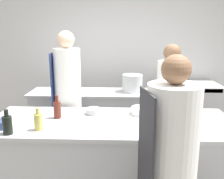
# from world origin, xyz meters

# --- Properties ---
(wall_back) EXTENTS (8.00, 0.06, 2.80)m
(wall_back) POSITION_xyz_m (0.00, 2.13, 1.40)
(wall_back) COLOR silver
(wall_back) RESTS_ON ground_plane
(prep_counter) EXTENTS (2.53, 0.92, 0.90)m
(prep_counter) POSITION_xyz_m (0.00, 0.00, 0.45)
(prep_counter) COLOR #B7BABC
(prep_counter) RESTS_ON ground_plane
(pass_counter) EXTENTS (2.09, 0.58, 0.90)m
(pass_counter) POSITION_xyz_m (-0.24, 1.26, 0.45)
(pass_counter) COLOR #B7BABC
(pass_counter) RESTS_ON ground_plane
(oven_range) EXTENTS (0.81, 0.74, 0.95)m
(oven_range) POSITION_xyz_m (1.32, 1.71, 0.47)
(oven_range) COLOR #B7BABC
(oven_range) RESTS_ON ground_plane
(chef_at_prep_near) EXTENTS (0.42, 0.40, 1.65)m
(chef_at_prep_near) POSITION_xyz_m (0.47, -0.74, 0.82)
(chef_at_prep_near) COLOR black
(chef_at_prep_near) RESTS_ON ground_plane
(chef_at_stove) EXTENTS (0.36, 0.35, 1.65)m
(chef_at_stove) POSITION_xyz_m (0.74, 0.72, 0.83)
(chef_at_stove) COLOR black
(chef_at_stove) RESTS_ON ground_plane
(chef_at_pass_far) EXTENTS (0.36, 0.34, 1.81)m
(chef_at_pass_far) POSITION_xyz_m (-0.59, 0.68, 0.91)
(chef_at_pass_far) COLOR black
(chef_at_pass_far) RESTS_ON ground_plane
(bottle_olive_oil) EXTENTS (0.08, 0.08, 0.21)m
(bottle_olive_oil) POSITION_xyz_m (-0.66, -0.26, 0.99)
(bottle_olive_oil) COLOR #B2A84C
(bottle_olive_oil) RESTS_ON prep_counter
(bottle_vinegar) EXTENTS (0.08, 0.08, 0.25)m
(bottle_vinegar) POSITION_xyz_m (-0.57, 0.07, 1.00)
(bottle_vinegar) COLOR #5B2319
(bottle_vinegar) RESTS_ON prep_counter
(bottle_wine) EXTENTS (0.07, 0.07, 0.28)m
(bottle_wine) POSITION_xyz_m (0.63, -0.35, 1.01)
(bottle_wine) COLOR #2D5175
(bottle_wine) RESTS_ON prep_counter
(bottle_cooking_oil) EXTENTS (0.09, 0.09, 0.23)m
(bottle_cooking_oil) POSITION_xyz_m (-0.91, -0.37, 0.99)
(bottle_cooking_oil) COLOR black
(bottle_cooking_oil) RESTS_ON prep_counter
(bowl_mixing_large) EXTENTS (0.23, 0.23, 0.08)m
(bowl_mixing_large) POSITION_xyz_m (0.33, 0.23, 0.94)
(bowl_mixing_large) COLOR white
(bowl_mixing_large) RESTS_ON prep_counter
(bowl_prep_small) EXTENTS (0.17, 0.17, 0.06)m
(bowl_prep_small) POSITION_xyz_m (-0.20, 0.22, 0.93)
(bowl_prep_small) COLOR #B7BABC
(bowl_prep_small) RESTS_ON prep_counter
(bowl_ceramic_blue) EXTENTS (0.28, 0.28, 0.07)m
(bowl_ceramic_blue) POSITION_xyz_m (0.72, -0.06, 0.94)
(bowl_ceramic_blue) COLOR tan
(bowl_ceramic_blue) RESTS_ON prep_counter
(bowl_wooden_salad) EXTENTS (0.18, 0.18, 0.07)m
(bowl_wooden_salad) POSITION_xyz_m (-1.04, -0.22, 0.94)
(bowl_wooden_salad) COLOR navy
(bowl_wooden_salad) RESTS_ON prep_counter
(cutting_board) EXTENTS (0.29, 0.19, 0.01)m
(cutting_board) POSITION_xyz_m (-0.11, -0.08, 0.91)
(cutting_board) COLOR white
(cutting_board) RESTS_ON prep_counter
(stockpot) EXTENTS (0.31, 0.31, 0.26)m
(stockpot) POSITION_xyz_m (0.27, 1.30, 1.03)
(stockpot) COLOR #B7BABC
(stockpot) RESTS_ON pass_counter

